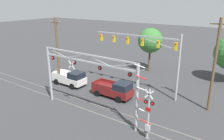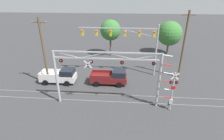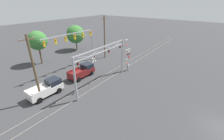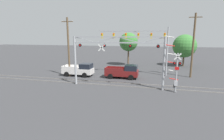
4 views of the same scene
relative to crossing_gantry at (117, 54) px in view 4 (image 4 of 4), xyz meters
name	(u,v)px [view 4 (image 4 of 4)]	position (x,y,z in m)	size (l,w,h in m)	color
rail_track_near	(117,86)	(0.01, 0.28, -4.07)	(80.00, 0.08, 0.10)	gray
rail_track_far	(119,83)	(0.01, 1.72, -4.07)	(80.00, 0.08, 0.10)	gray
crossing_gantry	(117,54)	(0.00, 0.00, 0.00)	(11.19, 0.29, 6.16)	#9EA0A5
crossing_signal_mast	(176,73)	(6.72, -0.53, -1.86)	(1.86, 0.35, 6.23)	#9EA0A5
traffic_signal_span	(146,41)	(3.00, 7.89, 1.31)	(11.12, 0.39, 7.54)	#9EA0A5
pickup_truck_lead	(124,72)	(0.04, 4.66, -3.15)	(4.87, 2.16, 2.00)	maroon
pickup_truck_following	(80,70)	(-6.94, 4.49, -3.15)	(4.79, 2.16, 2.00)	silver
utility_pole_left	(68,47)	(-8.32, 3.84, 0.47)	(1.80, 0.28, 8.87)	brown
utility_pole_right	(193,45)	(9.84, 7.54, 0.74)	(1.80, 0.28, 9.42)	brown
background_tree_beyond_span	(129,42)	(-0.98, 16.06, 0.81)	(3.83, 3.83, 6.87)	brown
background_tree_far_left_verge	(184,46)	(10.23, 17.68, 0.04)	(4.66, 4.66, 6.49)	brown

